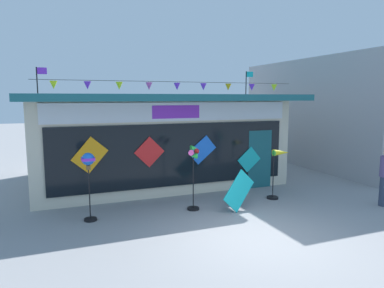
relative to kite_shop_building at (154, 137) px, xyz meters
name	(u,v)px	position (x,y,z in m)	size (l,w,h in m)	color
ground_plane	(253,237)	(0.58, -6.27, -1.64)	(80.00, 80.00, 0.00)	gray
kite_shop_building	(154,137)	(0.00, 0.00, 0.00)	(8.88, 6.25, 4.20)	beige
wind_spinner_far_left	(88,168)	(-2.75, -3.86, -0.27)	(0.32, 0.32, 1.76)	black
wind_spinner_left	(194,168)	(0.02, -4.03, -0.45)	(0.39, 0.34, 1.84)	black
wind_spinner_center_left	(279,164)	(2.90, -3.91, -0.54)	(0.72, 0.36, 1.54)	black
display_kite_on_ground	(239,191)	(1.17, -4.52, -1.07)	(0.58, 0.03, 1.06)	#19B7BC
neighbour_building	(352,112)	(9.95, 0.17, 0.78)	(6.30, 8.90, 4.82)	#99999E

